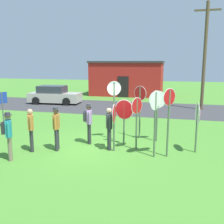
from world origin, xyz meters
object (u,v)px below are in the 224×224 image
(person_holding_notes, at_px, (109,126))
(info_panel_rightmost, at_px, (2,103))
(stop_sign_rear_right, at_px, (114,120))
(utility_pole, at_px, (205,55))
(stop_sign_rear_left, at_px, (124,114))
(stop_sign_leaning_left, at_px, (114,101))
(person_in_teal, at_px, (56,126))
(stop_sign_leaning_right, at_px, (169,112))
(person_in_blue, at_px, (89,121))
(person_in_dark_shirt, at_px, (31,128))
(person_on_left, at_px, (8,133))
(stop_sign_nearest, at_px, (155,113))
(stop_sign_center_cluster, at_px, (197,119))
(stop_sign_low_front, at_px, (157,107))
(stop_sign_tallest, at_px, (137,115))
(stop_sign_far_back, at_px, (140,103))
(parked_car_on_street, at_px, (54,95))

(person_holding_notes, height_order, info_panel_rightmost, info_panel_rightmost)
(stop_sign_rear_right, bearing_deg, info_panel_rightmost, 162.34)
(utility_pole, relative_size, stop_sign_rear_left, 3.94)
(stop_sign_leaning_left, bearing_deg, person_holding_notes, -84.17)
(stop_sign_leaning_left, bearing_deg, stop_sign_rear_left, -45.82)
(stop_sign_rear_left, bearing_deg, person_in_teal, -150.71)
(stop_sign_leaning_right, relative_size, person_in_blue, 1.47)
(stop_sign_rear_right, height_order, person_in_blue, stop_sign_rear_right)
(person_in_dark_shirt, bearing_deg, person_in_blue, 39.03)
(person_on_left, relative_size, info_panel_rightmost, 0.91)
(stop_sign_rear_left, height_order, info_panel_rightmost, stop_sign_rear_left)
(stop_sign_rear_right, bearing_deg, stop_sign_leaning_left, 104.14)
(stop_sign_leaning_right, distance_m, info_panel_rightmost, 8.97)
(stop_sign_nearest, xyz_separation_m, person_holding_notes, (-1.83, 0.40, -0.72))
(stop_sign_leaning_left, distance_m, stop_sign_center_cluster, 3.61)
(stop_sign_rear_left, relative_size, person_in_dark_shirt, 1.14)
(stop_sign_nearest, distance_m, stop_sign_low_front, 2.00)
(stop_sign_nearest, bearing_deg, stop_sign_tallest, 140.37)
(stop_sign_leaning_left, distance_m, person_in_dark_shirt, 3.69)
(stop_sign_far_back, bearing_deg, person_on_left, -136.45)
(stop_sign_rear_right, relative_size, stop_sign_leaning_right, 0.73)
(person_holding_notes, bearing_deg, stop_sign_far_back, 63.23)
(stop_sign_center_cluster, bearing_deg, stop_sign_nearest, -149.35)
(stop_sign_tallest, bearing_deg, person_in_teal, -164.64)
(stop_sign_rear_left, height_order, stop_sign_center_cluster, stop_sign_center_cluster)
(stop_sign_rear_left, bearing_deg, stop_sign_leaning_left, 134.18)
(stop_sign_center_cluster, relative_size, person_holding_notes, 1.15)
(stop_sign_far_back, height_order, stop_sign_rear_right, stop_sign_far_back)
(stop_sign_tallest, xyz_separation_m, person_on_left, (-4.19, -2.25, -0.41))
(utility_pole, height_order, stop_sign_rear_right, utility_pole)
(stop_sign_tallest, xyz_separation_m, person_in_blue, (-2.11, 0.30, -0.41))
(utility_pole, distance_m, person_holding_notes, 11.66)
(stop_sign_nearest, bearing_deg, person_on_left, -162.00)
(stop_sign_low_front, height_order, person_in_blue, stop_sign_low_front)
(stop_sign_nearest, xyz_separation_m, info_panel_rightmost, (-8.21, 2.39, -0.35))
(stop_sign_low_front, relative_size, person_on_left, 1.30)
(stop_sign_tallest, height_order, person_on_left, stop_sign_tallest)
(stop_sign_low_front, bearing_deg, utility_pole, 73.83)
(parked_car_on_street, distance_m, stop_sign_rear_right, 13.15)
(stop_sign_nearest, bearing_deg, stop_sign_leaning_left, 138.10)
(person_on_left, bearing_deg, stop_sign_rear_left, 37.78)
(person_in_blue, height_order, person_in_teal, same)
(person_in_dark_shirt, relative_size, person_on_left, 0.97)
(person_holding_notes, bearing_deg, stop_sign_low_front, 42.50)
(person_in_blue, distance_m, info_panel_rightmost, 5.54)
(stop_sign_nearest, bearing_deg, person_holding_notes, 167.56)
(stop_sign_leaning_left, relative_size, stop_sign_rear_left, 1.37)
(stop_sign_far_back, bearing_deg, stop_sign_center_cluster, -29.55)
(stop_sign_tallest, xyz_separation_m, person_holding_notes, (-1.06, -0.23, -0.47))
(stop_sign_low_front, xyz_separation_m, person_in_blue, (-2.79, -1.06, -0.53))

